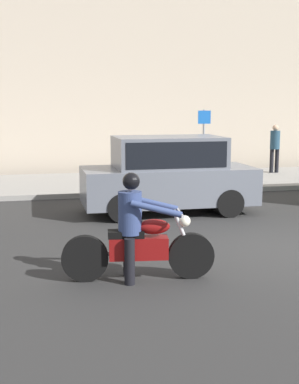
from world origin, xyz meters
TOP-DOWN VIEW (x-y plane):
  - ground_plane at (0.00, 0.00)m, footprint 80.00×80.00m
  - sidewalk_slab at (0.00, 8.00)m, footprint 40.00×4.40m
  - motorcycle_with_rider_denim_blue at (-2.80, -1.18)m, footprint 2.23×0.73m
  - parked_hatchback_slate_gray at (-1.15, 3.42)m, footprint 4.00×1.76m
  - street_sign_post at (1.45, 8.65)m, footprint 0.44×0.08m
  - pedestrian_bystander at (4.13, 8.79)m, footprint 0.34×0.34m

SIDE VIEW (x-z plane):
  - ground_plane at x=0.00m, z-range 0.00..0.00m
  - sidewalk_slab at x=0.00m, z-range 0.00..0.14m
  - motorcycle_with_rider_denim_blue at x=-2.80m, z-range -0.15..1.43m
  - parked_hatchback_slate_gray at x=-1.15m, z-range 0.04..1.84m
  - pedestrian_bystander at x=4.13m, z-range 0.28..1.97m
  - street_sign_post at x=1.45m, z-range 0.39..2.61m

